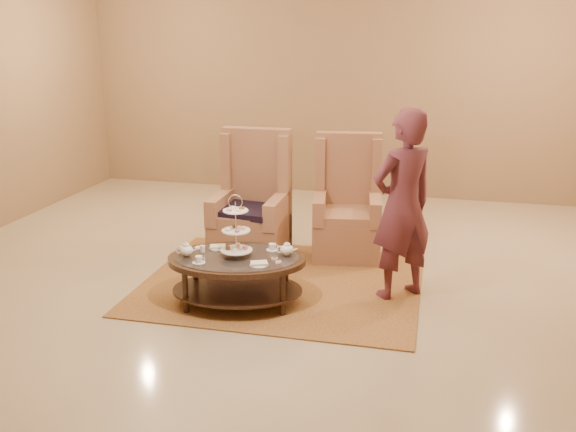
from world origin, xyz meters
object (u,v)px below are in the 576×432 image
(armchair_right, at_px, (347,215))
(person, at_px, (402,206))
(tea_table, at_px, (237,265))
(armchair_left, at_px, (252,216))

(armchair_right, relative_size, person, 0.75)
(tea_table, bearing_deg, armchair_left, 90.10)
(armchair_left, distance_m, armchair_right, 1.06)
(person, bearing_deg, tea_table, -20.21)
(armchair_right, height_order, person, person)
(person, bearing_deg, armchair_right, -99.33)
(armchair_left, xyz_separation_m, person, (1.67, -0.72, 0.42))
(armchair_right, xyz_separation_m, person, (0.67, -1.08, 0.45))
(armchair_left, bearing_deg, person, -23.71)
(tea_table, xyz_separation_m, armchair_right, (0.77, 1.63, 0.07))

